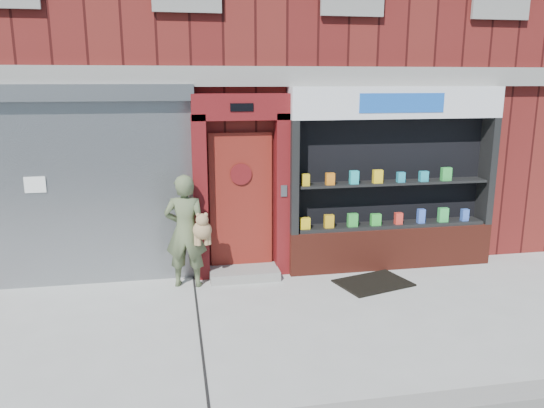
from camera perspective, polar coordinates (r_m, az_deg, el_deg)
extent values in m
plane|color=#9E9E99|center=(7.21, 4.90, -12.30)|extent=(80.00, 80.00, 0.00)
cube|color=#581514|center=(12.42, -2.43, 17.34)|extent=(12.00, 8.00, 8.00)
cube|color=gray|center=(8.37, 1.74, 13.55)|extent=(12.00, 0.16, 0.30)
cube|color=gray|center=(8.46, -18.65, 0.92)|extent=(3.00, 0.10, 2.80)
cube|color=slate|center=(8.23, -19.49, 11.23)|extent=(3.10, 0.30, 0.24)
cube|color=white|center=(8.51, -24.14, 1.90)|extent=(0.30, 0.01, 0.24)
cube|color=#590F12|center=(8.32, -7.71, 0.61)|extent=(0.22, 0.28, 2.60)
cube|color=#590F12|center=(8.48, 1.08, 0.96)|extent=(0.22, 0.28, 2.60)
cube|color=#590F12|center=(8.19, -3.40, 10.39)|extent=(1.50, 0.28, 0.40)
cube|color=black|center=(8.05, -3.26, 10.35)|extent=(0.35, 0.01, 0.12)
cube|color=maroon|center=(8.51, -3.36, 0.29)|extent=(1.00, 0.06, 2.20)
cylinder|color=black|center=(8.38, -3.37, 3.23)|extent=(0.28, 0.02, 0.28)
cylinder|color=#590F12|center=(8.37, -3.36, 3.22)|extent=(0.34, 0.02, 0.34)
cube|color=gray|center=(8.57, -3.03, -7.46)|extent=(1.10, 0.55, 0.15)
cube|color=slate|center=(8.32, 1.30, 1.42)|extent=(0.10, 0.02, 0.18)
cube|color=maroon|center=(9.22, 12.51, -4.47)|extent=(3.50, 0.40, 0.70)
cube|color=black|center=(8.40, 2.25, 2.92)|extent=(0.12, 0.40, 1.80)
cube|color=black|center=(9.72, 22.11, 3.36)|extent=(0.12, 0.40, 1.80)
cube|color=black|center=(9.09, 12.44, 3.40)|extent=(3.30, 0.03, 1.80)
cube|color=black|center=(9.11, 12.63, -2.19)|extent=(3.20, 0.36, 0.06)
cube|color=black|center=(8.95, 12.85, 2.26)|extent=(3.20, 0.36, 0.04)
cube|color=white|center=(8.81, 13.29, 10.59)|extent=(3.50, 0.40, 0.50)
cube|color=#174DAD|center=(8.62, 13.84, 10.51)|extent=(1.40, 0.01, 0.30)
cube|color=yellow|center=(8.53, 3.57, -2.09)|extent=(0.16, 0.09, 0.18)
cube|color=gold|center=(8.63, 6.14, -1.86)|extent=(0.15, 0.09, 0.21)
cube|color=green|center=(8.75, 8.65, -1.71)|extent=(0.16, 0.09, 0.22)
cube|color=green|center=(8.90, 11.09, -1.65)|extent=(0.17, 0.09, 0.19)
cube|color=red|center=(9.05, 13.44, -1.52)|extent=(0.12, 0.09, 0.19)
cube|color=blue|center=(9.21, 15.73, -1.25)|extent=(0.12, 0.09, 0.24)
cube|color=green|center=(9.39, 17.92, -1.12)|extent=(0.16, 0.09, 0.24)
cube|color=blue|center=(9.59, 20.02, -1.10)|extent=(0.11, 0.09, 0.20)
cube|color=yellow|center=(8.37, 3.63, 2.61)|extent=(0.12, 0.09, 0.19)
cube|color=orange|center=(8.48, 6.26, 2.70)|extent=(0.14, 0.09, 0.19)
cube|color=#25B5BB|center=(8.60, 8.82, 2.85)|extent=(0.14, 0.09, 0.21)
cube|color=yellow|center=(8.74, 11.29, 2.92)|extent=(0.15, 0.09, 0.21)
cube|color=teal|center=(8.90, 13.68, 2.82)|extent=(0.12, 0.09, 0.16)
cube|color=teal|center=(9.07, 15.99, 2.89)|extent=(0.14, 0.09, 0.17)
cube|color=green|center=(9.25, 18.22, 3.08)|extent=(0.16, 0.09, 0.22)
imported|color=#546140|center=(8.12, -9.28, -2.89)|extent=(0.70, 0.53, 1.74)
sphere|color=#97744B|center=(7.94, -7.51, -2.80)|extent=(0.28, 0.28, 0.28)
sphere|color=#97744B|center=(7.85, -7.53, -1.70)|extent=(0.19, 0.19, 0.19)
sphere|color=#97744B|center=(7.83, -7.95, -1.19)|extent=(0.07, 0.07, 0.07)
sphere|color=#97744B|center=(7.84, -7.13, -1.15)|extent=(0.07, 0.07, 0.07)
cylinder|color=#97744B|center=(7.98, -8.15, -3.81)|extent=(0.07, 0.07, 0.17)
cylinder|color=#97744B|center=(7.99, -6.80, -3.74)|extent=(0.07, 0.07, 0.17)
cylinder|color=#97744B|center=(7.96, -7.88, -3.83)|extent=(0.07, 0.07, 0.17)
cylinder|color=#97744B|center=(7.97, -7.06, -3.80)|extent=(0.07, 0.07, 0.17)
cube|color=black|center=(8.50, 10.84, -8.33)|extent=(1.24, 1.02, 0.03)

